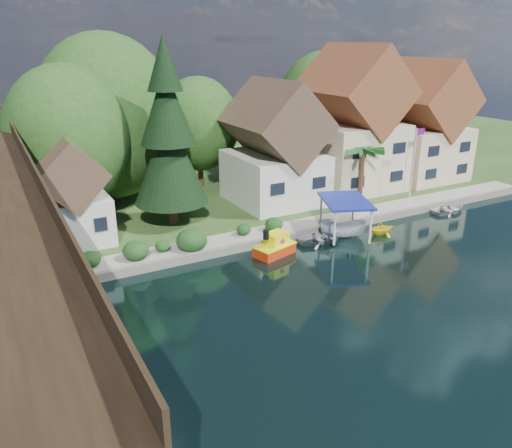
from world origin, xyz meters
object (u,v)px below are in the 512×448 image
object	(u,v)px
house_left	(275,152)
palm_tree	(363,152)
boat_white_a	(321,237)
house_center	(351,129)
boat_yellow	(382,227)
house_right	(421,129)
boat_canopy	(344,221)
boat_white_b	(449,208)
flagpole	(415,156)
conifer	(168,138)
shed	(71,199)
tugboat	(275,246)

from	to	relation	value
house_left	palm_tree	world-z (taller)	house_left
boat_white_a	house_center	bearing A→B (deg)	-41.62
boat_yellow	house_right	bearing A→B (deg)	-48.31
palm_tree	boat_canopy	world-z (taller)	palm_tree
boat_yellow	boat_white_b	bearing A→B (deg)	-76.74
flagpole	conifer	bearing A→B (deg)	169.15
house_center	palm_tree	bearing A→B (deg)	-116.96
house_left	conifer	bearing A→B (deg)	-174.06
shed	boat_white_a	distance (m)	18.75
shed	palm_tree	distance (m)	24.80
palm_tree	boat_canopy	size ratio (longest dim) A/B	0.95
boat_canopy	boat_white_b	xyz separation A→B (m)	(12.18, 0.36, -0.97)
conifer	shed	bearing A→B (deg)	-176.80
palm_tree	house_left	bearing A→B (deg)	147.59
flagpole	boat_white_a	xyz separation A→B (m)	(-13.19, -3.95, -4.16)
house_left	tugboat	xyz separation A→B (m)	(-5.68, -9.69, -4.48)
house_right	boat_canopy	distance (m)	20.16
house_right	flagpole	world-z (taller)	house_right
house_left	tugboat	world-z (taller)	house_left
palm_tree	boat_white_b	size ratio (longest dim) A/B	1.54
conifer	palm_tree	distance (m)	17.32
boat_canopy	boat_white_a	bearing A→B (deg)	175.68
shed	boat_white_b	world-z (taller)	shed
conifer	tugboat	bearing A→B (deg)	-62.01
boat_white_a	boat_white_b	xyz separation A→B (m)	(14.20, 0.21, -0.04)
house_right	flagpole	bearing A→B (deg)	-138.83
boat_canopy	boat_yellow	world-z (taller)	boat_canopy
house_center	boat_canopy	size ratio (longest dim) A/B	2.42
house_left	flagpole	world-z (taller)	house_left
flagpole	boat_white_a	distance (m)	14.39
shed	boat_white_a	world-z (taller)	shed
flagpole	shed	bearing A→B (deg)	172.72
house_center	boat_white_a	size ratio (longest dim) A/B	3.59
house_left	flagpole	distance (m)	13.06
house_center	shed	size ratio (longest dim) A/B	1.77
boat_white_b	palm_tree	bearing A→B (deg)	56.02
house_right	flagpole	distance (m)	8.18
shed	flagpole	distance (m)	30.17
house_left	boat_white_a	world-z (taller)	house_left
palm_tree	flagpole	world-z (taller)	flagpole
conifer	palm_tree	world-z (taller)	conifer
shed	flagpole	bearing A→B (deg)	-7.28
boat_yellow	house_left	bearing A→B (deg)	26.35
house_left	boat_yellow	xyz separation A→B (m)	(3.87, -10.26, -4.54)
conifer	flagpole	distance (m)	22.78
boat_white_a	boat_canopy	bearing A→B (deg)	-89.49
boat_canopy	house_right	bearing A→B (deg)	28.64
boat_canopy	conifer	bearing A→B (deg)	142.80
flagpole	house_left	bearing A→B (deg)	155.93
shed	boat_yellow	world-z (taller)	shed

